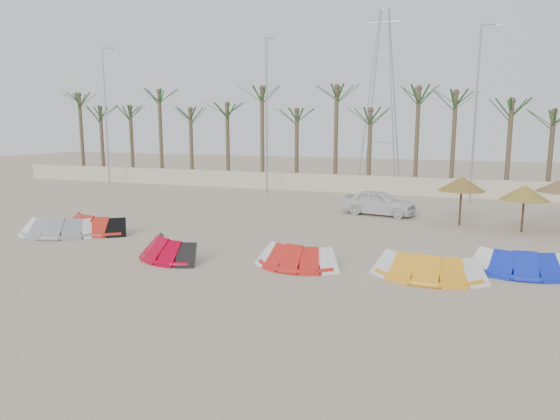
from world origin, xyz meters
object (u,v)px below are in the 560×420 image
at_px(kite_blue, 522,260).
at_px(parasol_mid, 524,193).
at_px(kite_orange, 429,264).
at_px(parasol_left, 462,184).
at_px(kite_grey, 64,226).
at_px(kite_red_right, 298,255).
at_px(car, 379,203).
at_px(kite_red_left, 98,222).
at_px(kite_red_mid, 171,247).

bearing_deg(kite_blue, parasol_mid, 84.05).
distance_m(kite_orange, parasol_left, 9.57).
height_order(kite_grey, parasol_left, parasol_left).
bearing_deg(kite_grey, parasol_mid, 21.31).
bearing_deg(kite_orange, kite_grey, 176.40).
relative_size(kite_red_right, kite_orange, 0.86).
bearing_deg(kite_orange, parasol_mid, 66.90).
xyz_separation_m(kite_blue, car, (-6.22, 9.40, 0.27)).
relative_size(parasol_left, parasol_mid, 1.10).
bearing_deg(parasol_mid, kite_red_right, -132.24).
distance_m(kite_grey, kite_red_right, 11.60).
xyz_separation_m(kite_red_right, car, (1.14, 11.19, 0.27)).
distance_m(kite_red_right, kite_blue, 7.58).
bearing_deg(kite_red_left, kite_red_mid, -27.11).
xyz_separation_m(kite_grey, kite_red_left, (0.90, 1.16, 0.00)).
distance_m(kite_blue, car, 11.28).
distance_m(kite_red_left, kite_blue, 18.00).
relative_size(kite_red_mid, parasol_mid, 1.57).
xyz_separation_m(kite_orange, car, (-3.27, 10.92, 0.27)).
xyz_separation_m(kite_red_right, kite_orange, (4.41, 0.27, 0.00)).
xyz_separation_m(kite_red_left, kite_red_right, (10.62, -2.43, -0.01)).
distance_m(kite_red_mid, kite_blue, 12.42).
bearing_deg(kite_orange, kite_red_left, 171.82).
relative_size(kite_red_left, car, 0.96).
relative_size(kite_red_mid, parasol_left, 1.42).
bearing_deg(parasol_left, kite_red_left, -155.72).
relative_size(kite_red_mid, car, 0.85).
bearing_deg(kite_blue, kite_red_left, 177.95).
bearing_deg(kite_orange, kite_red_right, -176.54).
bearing_deg(kite_grey, kite_blue, 1.56).
xyz_separation_m(kite_grey, parasol_mid, (19.63, 7.66, 1.42)).
height_order(kite_red_mid, parasol_mid, parasol_mid).
relative_size(kite_grey, parasol_left, 1.58).
height_order(kite_grey, kite_orange, same).
bearing_deg(kite_grey, kite_orange, -3.60).
xyz_separation_m(kite_blue, parasol_mid, (0.74, 7.14, 1.42)).
relative_size(kite_grey, kite_red_right, 1.26).
bearing_deg(parasol_left, parasol_mid, -14.64).
xyz_separation_m(kite_red_right, kite_blue, (7.36, 1.79, 0.00)).
relative_size(kite_blue, parasol_left, 1.38).
xyz_separation_m(kite_red_left, kite_orange, (15.03, -2.16, -0.00)).
xyz_separation_m(kite_grey, kite_blue, (18.89, 0.51, -0.00)).
relative_size(kite_red_right, kite_blue, 0.92).
bearing_deg(parasol_left, kite_red_right, -119.12).
height_order(kite_red_left, parasol_mid, parasol_mid).
xyz_separation_m(kite_red_mid, kite_red_right, (4.83, 0.54, -0.00)).
height_order(kite_grey, kite_red_mid, same).
bearing_deg(kite_blue, car, 123.48).
xyz_separation_m(kite_orange, parasol_mid, (3.69, 8.66, 1.42)).
distance_m(kite_red_left, parasol_left, 17.62).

